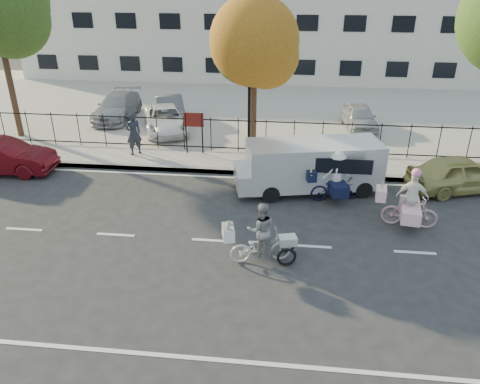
# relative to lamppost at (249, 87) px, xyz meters

# --- Properties ---
(ground) EXTENTS (120.00, 120.00, 0.00)m
(ground) POSITION_rel_lamppost_xyz_m (-0.50, -6.80, -3.11)
(ground) COLOR #333334
(road_markings) EXTENTS (60.00, 9.52, 0.01)m
(road_markings) POSITION_rel_lamppost_xyz_m (-0.50, -6.80, -3.11)
(road_markings) COLOR silver
(road_markings) RESTS_ON ground
(curb) EXTENTS (60.00, 0.10, 0.15)m
(curb) POSITION_rel_lamppost_xyz_m (-0.50, -1.75, -3.04)
(curb) COLOR #A8A399
(curb) RESTS_ON ground
(sidewalk) EXTENTS (60.00, 2.20, 0.15)m
(sidewalk) POSITION_rel_lamppost_xyz_m (-0.50, -0.70, -3.04)
(sidewalk) COLOR #A8A399
(sidewalk) RESTS_ON ground
(parking_lot) EXTENTS (60.00, 15.60, 0.15)m
(parking_lot) POSITION_rel_lamppost_xyz_m (-0.50, 8.20, -3.04)
(parking_lot) COLOR #A8A399
(parking_lot) RESTS_ON ground
(iron_fence) EXTENTS (58.00, 0.06, 1.50)m
(iron_fence) POSITION_rel_lamppost_xyz_m (-0.50, 0.40, -2.21)
(iron_fence) COLOR black
(iron_fence) RESTS_ON sidewalk
(building) EXTENTS (34.00, 10.00, 6.00)m
(building) POSITION_rel_lamppost_xyz_m (-0.50, 18.20, -0.11)
(building) COLOR silver
(building) RESTS_ON ground
(lamppost) EXTENTS (0.36, 0.36, 4.33)m
(lamppost) POSITION_rel_lamppost_xyz_m (0.00, 0.00, 0.00)
(lamppost) COLOR black
(lamppost) RESTS_ON sidewalk
(street_sign) EXTENTS (0.85, 0.06, 1.80)m
(street_sign) POSITION_rel_lamppost_xyz_m (-2.35, 0.00, -1.70)
(street_sign) COLOR black
(street_sign) RESTS_ON sidewalk
(zebra_trike) EXTENTS (2.11, 1.17, 1.81)m
(zebra_trike) POSITION_rel_lamppost_xyz_m (1.06, -7.70, -2.42)
(zebra_trike) COLOR silver
(zebra_trike) RESTS_ON ground
(unicorn_bike) EXTENTS (2.02, 1.42, 2.00)m
(unicorn_bike) POSITION_rel_lamppost_xyz_m (5.56, -5.24, -2.37)
(unicorn_bike) COLOR #DBA7AF
(unicorn_bike) RESTS_ON ground
(bull_bike) EXTENTS (2.05, 1.44, 1.85)m
(bull_bike) POSITION_rel_lamppost_xyz_m (3.37, -3.61, -2.37)
(bull_bike) COLOR black
(bull_bike) RESTS_ON ground
(white_van) EXTENTS (5.53, 2.76, 1.85)m
(white_van) POSITION_rel_lamppost_xyz_m (2.52, -2.89, -2.09)
(white_van) COLOR silver
(white_van) RESTS_ON ground
(red_sedan) EXTENTS (4.19, 1.60, 1.36)m
(red_sedan) POSITION_rel_lamppost_xyz_m (-9.63, -2.58, -2.43)
(red_sedan) COLOR #54090F
(red_sedan) RESTS_ON ground
(gold_sedan) EXTENTS (4.20, 2.64, 1.33)m
(gold_sedan) POSITION_rel_lamppost_xyz_m (8.02, -2.30, -2.45)
(gold_sedan) COLOR tan
(gold_sedan) RESTS_ON ground
(pedestrian) EXTENTS (0.80, 0.78, 1.86)m
(pedestrian) POSITION_rel_lamppost_xyz_m (-4.89, -0.39, -2.03)
(pedestrian) COLOR black
(pedestrian) RESTS_ON sidewalk
(lot_car_a) EXTENTS (1.85, 4.37, 1.26)m
(lot_car_a) POSITION_rel_lamppost_xyz_m (-7.45, 4.65, -2.33)
(lot_car_a) COLOR #97989D
(lot_car_a) RESTS_ON parking_lot
(lot_car_b) EXTENTS (3.28, 4.69, 1.19)m
(lot_car_b) POSITION_rel_lamppost_xyz_m (-4.36, 2.87, -2.37)
(lot_car_b) COLOR white
(lot_car_b) RESTS_ON parking_lot
(lot_car_c) EXTENTS (2.52, 4.08, 1.27)m
(lot_car_c) POSITION_rel_lamppost_xyz_m (-4.53, 4.41, -2.33)
(lot_car_c) COLOR #4F5257
(lot_car_c) RESTS_ON parking_lot
(lot_car_d) EXTENTS (1.74, 3.63, 1.20)m
(lot_car_d) POSITION_rel_lamppost_xyz_m (5.11, 4.23, -2.36)
(lot_car_d) COLOR #A5A7AC
(lot_car_d) RESTS_ON parking_lot
(tree_mid) EXTENTS (3.63, 3.61, 6.62)m
(tree_mid) POSITION_rel_lamppost_xyz_m (0.27, 0.56, 1.52)
(tree_mid) COLOR #442D1D
(tree_mid) RESTS_ON ground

